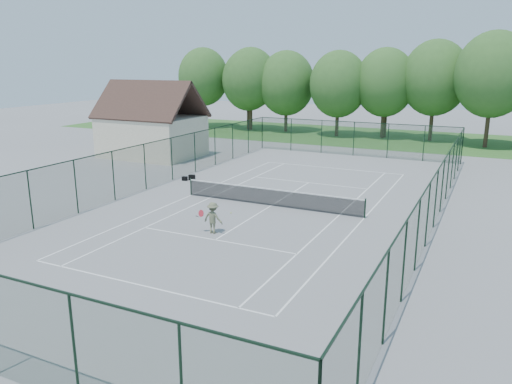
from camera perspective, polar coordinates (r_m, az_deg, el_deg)
ground at (r=29.05m, az=1.72°, el=-1.59°), size 140.00×140.00×0.00m
grass_far at (r=57.21m, az=14.17°, el=6.03°), size 80.00×16.00×0.01m
court_lines at (r=29.05m, az=1.72°, el=-1.58°), size 11.05×23.85×0.01m
tennis_net at (r=28.89m, az=1.73°, el=-0.49°), size 11.08×0.08×1.10m
fence_enclosure at (r=28.65m, az=1.74°, el=1.41°), size 18.05×36.05×3.02m
utility_building at (r=45.08m, az=-11.87°, el=7.95°), size 8.60×6.27×6.63m
tree_line_far at (r=56.67m, az=14.55°, el=12.02°), size 39.40×6.40×9.70m
sports_bag_a at (r=35.68m, az=-7.34°, el=1.67°), size 0.53×0.42×0.37m
sports_bag_b at (r=35.57m, az=-8.15°, el=1.53°), size 0.40×0.28×0.29m
tennis_player at (r=24.33m, az=-4.94°, el=-2.95°), size 1.67×0.80×1.56m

